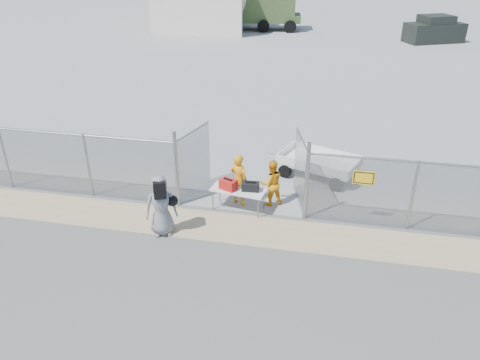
% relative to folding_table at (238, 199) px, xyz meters
% --- Properties ---
extents(ground, '(160.00, 160.00, 0.00)m').
position_rel_folding_table_xyz_m(ground, '(0.08, -2.11, -0.36)').
color(ground, '#4F4F4F').
extents(tarmac_inside, '(160.00, 80.00, 0.01)m').
position_rel_folding_table_xyz_m(tarmac_inside, '(0.08, 39.89, -0.35)').
color(tarmac_inside, gray).
rests_on(tarmac_inside, ground).
extents(dirt_strip, '(44.00, 1.60, 0.01)m').
position_rel_folding_table_xyz_m(dirt_strip, '(0.08, -1.11, -0.35)').
color(dirt_strip, tan).
rests_on(dirt_strip, ground).
extents(chain_link_fence, '(40.00, 0.20, 2.20)m').
position_rel_folding_table_xyz_m(chain_link_fence, '(0.08, -0.11, 0.74)').
color(chain_link_fence, gray).
rests_on(chain_link_fence, ground).
extents(folding_table, '(1.77, 0.95, 0.71)m').
position_rel_folding_table_xyz_m(folding_table, '(0.00, 0.00, 0.00)').
color(folding_table, white).
rests_on(folding_table, ground).
extents(orange_bag, '(0.59, 0.50, 0.31)m').
position_rel_folding_table_xyz_m(orange_bag, '(-0.31, -0.04, 0.51)').
color(orange_bag, red).
rests_on(orange_bag, folding_table).
extents(black_duffel, '(0.55, 0.34, 0.25)m').
position_rel_folding_table_xyz_m(black_duffel, '(0.38, 0.02, 0.48)').
color(black_duffel, black).
rests_on(black_duffel, folding_table).
extents(security_worker_left, '(0.74, 0.63, 1.71)m').
position_rel_folding_table_xyz_m(security_worker_left, '(-0.06, 0.36, 0.50)').
color(security_worker_left, orange).
rests_on(security_worker_left, ground).
extents(security_worker_right, '(0.92, 0.84, 1.52)m').
position_rel_folding_table_xyz_m(security_worker_right, '(0.95, 0.53, 0.40)').
color(security_worker_right, orange).
rests_on(security_worker_right, ground).
extents(visitor, '(1.05, 0.88, 1.83)m').
position_rel_folding_table_xyz_m(visitor, '(-1.86, -1.75, 0.56)').
color(visitor, slate).
rests_on(visitor, ground).
extents(utility_trailer, '(3.95, 2.94, 0.86)m').
position_rel_folding_table_xyz_m(utility_trailer, '(2.34, 2.91, 0.07)').
color(utility_trailer, white).
rests_on(utility_trailer, ground).
extents(military_truck, '(7.56, 3.64, 3.46)m').
position_rel_folding_table_xyz_m(military_truck, '(-4.71, 33.17, 1.37)').
color(military_truck, '#41572B').
rests_on(military_truck, ground).
extents(parked_vehicle_near, '(5.15, 3.95, 2.12)m').
position_rel_folding_table_xyz_m(parked_vehicle_near, '(10.30, 30.02, 0.70)').
color(parked_vehicle_near, black).
rests_on(parked_vehicle_near, ground).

